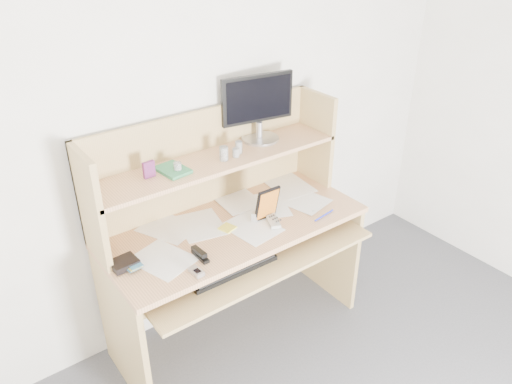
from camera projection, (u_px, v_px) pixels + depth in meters
back_wall at (199, 117)px, 2.61m from camera, size 3.60×0.04×2.50m
desk at (227, 226)px, 2.72m from camera, size 1.40×0.70×1.30m
paper_clutter at (235, 224)px, 2.63m from camera, size 1.32×0.54×0.01m
keyboard at (230, 266)px, 2.46m from camera, size 0.47×0.17×0.03m
tv_remote at (272, 218)px, 2.66m from camera, size 0.12×0.19×0.02m
flip_phone at (196, 271)px, 2.26m from camera, size 0.05×0.08×0.02m
stapler at (200, 254)px, 2.36m from camera, size 0.03×0.12×0.04m
wallet at (124, 263)px, 2.30m from camera, size 0.13×0.11×0.03m
sticky_note_pad at (227, 228)px, 2.59m from camera, size 0.09×0.09×0.01m
digital_camera at (257, 214)px, 2.66m from camera, size 0.09×0.07×0.05m
game_case at (267, 204)px, 2.62m from camera, size 0.14×0.02×0.19m
blue_pen at (324, 215)px, 2.69m from camera, size 0.15×0.03×0.01m
card_box at (149, 169)px, 2.37m from camera, size 0.06×0.02×0.08m
shelf_book at (173, 170)px, 2.44m from camera, size 0.14×0.18×0.02m
chip_stack_a at (178, 168)px, 2.42m from camera, size 0.05×0.05×0.05m
chip_stack_b at (224, 154)px, 2.54m from camera, size 0.06×0.06×0.07m
chip_stack_c at (236, 153)px, 2.58m from camera, size 0.05×0.05×0.05m
chip_stack_d at (239, 147)px, 2.61m from camera, size 0.04×0.04×0.07m
monitor at (258, 105)px, 2.71m from camera, size 0.42×0.21×0.36m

